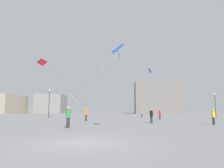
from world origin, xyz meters
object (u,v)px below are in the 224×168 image
object	(u,v)px
kite_violet_diamond	(150,71)
building_centre_hall	(52,104)
kite_crimson_delta	(43,63)
person_in_grey	(142,113)
person_in_green	(68,116)
lamppost_east	(215,101)
person_in_red	(160,114)
person_in_yellow	(213,116)
building_left_hall	(1,104)
kite_cobalt_delta	(117,49)
person_in_orange	(86,114)
person_in_black	(151,115)
lamppost_west	(49,99)
building_right_hall	(158,98)

from	to	relation	value
kite_violet_diamond	building_centre_hall	size ratio (longest dim) A/B	0.49
kite_crimson_delta	person_in_grey	bearing A→B (deg)	6.97
person_in_green	lamppost_east	size ratio (longest dim) A/B	0.37
person_in_red	kite_crimson_delta	size ratio (longest dim) A/B	0.13
lamppost_east	kite_crimson_delta	bearing A→B (deg)	-174.50
person_in_grey	building_centre_hall	size ratio (longest dim) A/B	0.10
kite_crimson_delta	lamppost_east	xyz separation A→B (m)	(35.09, 3.38, -7.75)
kite_crimson_delta	person_in_yellow	bearing A→B (deg)	-33.52
kite_violet_diamond	building_left_hall	size ratio (longest dim) A/B	0.45
person_in_yellow	building_centre_hall	distance (m)	93.33
person_in_grey	kite_cobalt_delta	bearing A→B (deg)	119.55
kite_violet_diamond	lamppost_east	world-z (taller)	kite_violet_diamond
person_in_yellow	lamppost_east	world-z (taller)	lamppost_east
building_left_hall	person_in_orange	bearing A→B (deg)	-48.75
kite_crimson_delta	kite_cobalt_delta	world-z (taller)	kite_crimson_delta
person_in_red	person_in_black	bearing A→B (deg)	147.58
kite_crimson_delta	building_centre_hall	size ratio (longest dim) A/B	0.74
person_in_green	person_in_red	size ratio (longest dim) A/B	1.08
person_in_green	kite_crimson_delta	size ratio (longest dim) A/B	0.14
person_in_orange	lamppost_west	size ratio (longest dim) A/B	0.33
person_in_yellow	building_centre_hall	world-z (taller)	building_centre_hall
lamppost_east	kite_cobalt_delta	bearing A→B (deg)	-126.78
building_left_hall	building_centre_hall	size ratio (longest dim) A/B	1.08
building_left_hall	lamppost_east	distance (m)	87.65
person_in_red	building_centre_hall	bearing A→B (deg)	16.33
person_in_green	person_in_orange	distance (m)	10.74
person_in_grey	building_left_hall	xyz separation A→B (m)	(-60.33, 45.78, 3.34)
kite_violet_diamond	lamppost_east	bearing A→B (deg)	15.53
person_in_red	kite_crimson_delta	xyz separation A→B (m)	(-22.21, 6.06, 10.13)
person_in_black	lamppost_west	world-z (taller)	lamppost_west
building_left_hall	building_centre_hall	distance (m)	23.34
person_in_orange	kite_crimson_delta	size ratio (longest dim) A/B	0.14
person_in_red	building_left_hall	bearing A→B (deg)	32.59
person_in_orange	building_left_hall	xyz separation A→B (m)	(-51.51, 58.74, 3.25)
person_in_red	kite_crimson_delta	world-z (taller)	kite_crimson_delta
person_in_grey	person_in_red	xyz separation A→B (m)	(2.09, -8.52, 0.02)
building_left_hall	person_in_red	bearing A→B (deg)	-41.02
kite_cobalt_delta	lamppost_west	world-z (taller)	kite_cobalt_delta
person_in_black	kite_cobalt_delta	size ratio (longest dim) A/B	0.30
person_in_grey	person_in_orange	size ratio (longest dim) A/B	0.92
person_in_yellow	lamppost_west	size ratio (longest dim) A/B	0.30
kite_crimson_delta	building_right_hall	world-z (taller)	building_right_hall
person_in_green	building_left_hall	world-z (taller)	building_left_hall
person_in_red	building_right_hall	bearing A→B (deg)	-25.89
person_in_black	building_left_hall	xyz separation A→B (m)	(-59.94, 62.93, 3.32)
building_left_hall	lamppost_west	xyz separation A→B (m)	(42.93, -50.74, -0.68)
person_in_yellow	building_right_hall	distance (m)	68.72
kite_violet_diamond	building_right_hall	distance (m)	52.58
person_in_yellow	person_in_orange	xyz separation A→B (m)	(-14.31, 6.47, 0.08)
person_in_black	kite_crimson_delta	xyz separation A→B (m)	(-19.73, 14.69, 10.13)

